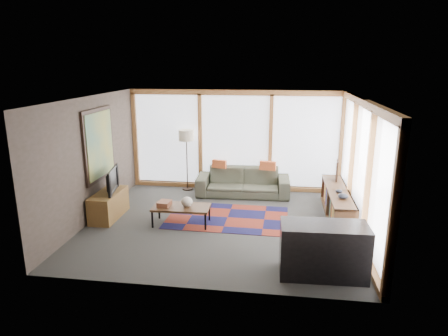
# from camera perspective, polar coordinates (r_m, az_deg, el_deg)

# --- Properties ---
(ground) EXTENTS (5.50, 5.50, 0.00)m
(ground) POSITION_cam_1_polar(r_m,az_deg,el_deg) (8.42, -0.38, -7.95)
(ground) COLOR #333230
(ground) RESTS_ON ground
(room_envelope) EXTENTS (5.52, 5.02, 2.62)m
(room_envelope) POSITION_cam_1_polar(r_m,az_deg,el_deg) (8.44, 3.48, 3.05)
(room_envelope) COLOR #3B3229
(room_envelope) RESTS_ON ground
(rug) EXTENTS (2.60, 1.71, 0.01)m
(rug) POSITION_cam_1_polar(r_m,az_deg,el_deg) (8.72, 0.52, -7.07)
(rug) COLOR maroon
(rug) RESTS_ON ground
(sofa) EXTENTS (2.35, 0.99, 0.68)m
(sofa) POSITION_cam_1_polar(r_m,az_deg,el_deg) (10.10, 2.73, -2.00)
(sofa) COLOR #3D3E2E
(sofa) RESTS_ON ground
(pillow_left) EXTENTS (0.38, 0.20, 0.20)m
(pillow_left) POSITION_cam_1_polar(r_m,az_deg,el_deg) (10.09, -0.68, 0.59)
(pillow_left) COLOR #C9572B
(pillow_left) RESTS_ON sofa
(pillow_right) EXTENTS (0.42, 0.19, 0.22)m
(pillow_right) POSITION_cam_1_polar(r_m,az_deg,el_deg) (9.94, 6.27, 0.34)
(pillow_right) COLOR #C9572B
(pillow_right) RESTS_ON sofa
(floor_lamp) EXTENTS (0.40, 0.40, 1.59)m
(floor_lamp) POSITION_cam_1_polar(r_m,az_deg,el_deg) (10.45, -5.32, 1.13)
(floor_lamp) COLOR #2D2017
(floor_lamp) RESTS_ON ground
(coffee_table) EXTENTS (1.18, 0.61, 0.39)m
(coffee_table) POSITION_cam_1_polar(r_m,az_deg,el_deg) (8.37, -6.09, -6.72)
(coffee_table) COLOR #382316
(coffee_table) RESTS_ON ground
(book_stack) EXTENTS (0.26, 0.32, 0.10)m
(book_stack) POSITION_cam_1_polar(r_m,az_deg,el_deg) (8.36, -8.51, -5.04)
(book_stack) COLOR brown
(book_stack) RESTS_ON coffee_table
(vase) EXTENTS (0.26, 0.26, 0.21)m
(vase) POSITION_cam_1_polar(r_m,az_deg,el_deg) (8.25, -5.33, -4.83)
(vase) COLOR beige
(vase) RESTS_ON coffee_table
(bookshelf) EXTENTS (0.45, 2.45, 0.61)m
(bookshelf) POSITION_cam_1_polar(r_m,az_deg,el_deg) (9.00, 15.86, -4.90)
(bookshelf) COLOR #382316
(bookshelf) RESTS_ON ground
(bowl_a) EXTENTS (0.23, 0.23, 0.10)m
(bowl_a) POSITION_cam_1_polar(r_m,az_deg,el_deg) (8.38, 16.65, -3.86)
(bowl_a) COLOR black
(bowl_a) RESTS_ON bookshelf
(bowl_b) EXTENTS (0.15, 0.15, 0.07)m
(bowl_b) POSITION_cam_1_polar(r_m,az_deg,el_deg) (8.72, 16.10, -3.19)
(bowl_b) COLOR black
(bowl_b) RESTS_ON bookshelf
(shelf_picture) EXTENTS (0.09, 0.35, 0.46)m
(shelf_picture) POSITION_cam_1_polar(r_m,az_deg,el_deg) (9.59, 15.83, -0.34)
(shelf_picture) COLOR black
(shelf_picture) RESTS_ON bookshelf
(tv_console) EXTENTS (0.47, 1.13, 0.57)m
(tv_console) POSITION_cam_1_polar(r_m,az_deg,el_deg) (9.01, -16.13, -5.08)
(tv_console) COLOR brown
(tv_console) RESTS_ON ground
(television) EXTENTS (0.29, 0.90, 0.51)m
(television) POSITION_cam_1_polar(r_m,az_deg,el_deg) (8.87, -16.10, -1.70)
(television) COLOR black
(television) RESTS_ON tv_console
(bar_counter) EXTENTS (1.36, 0.67, 0.85)m
(bar_counter) POSITION_cam_1_polar(r_m,az_deg,el_deg) (6.54, 14.01, -11.32)
(bar_counter) COLOR black
(bar_counter) RESTS_ON ground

